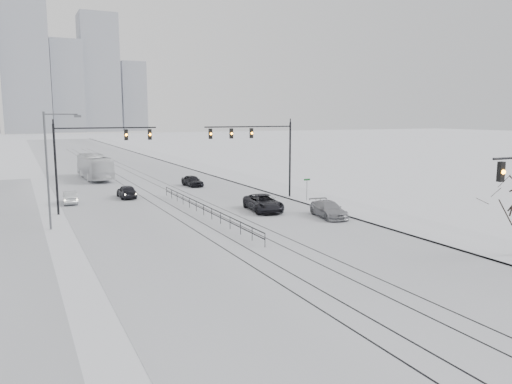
{
  "coord_description": "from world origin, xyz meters",
  "views": [
    {
      "loc": [
        -14.52,
        -10.81,
        8.68
      ],
      "look_at": [
        1.0,
        21.46,
        3.2
      ],
      "focal_mm": 35.0,
      "sensor_mm": 36.0,
      "label": 1
    }
  ],
  "objects_px": {
    "sedan_sb_inner": "(127,192)",
    "sedan_nb_far": "(192,181)",
    "sedan_nb_front": "(263,203)",
    "box_truck": "(95,167)",
    "sedan_sb_outer": "(70,197)",
    "sedan_nb_right": "(329,210)"
  },
  "relations": [
    {
      "from": "sedan_sb_inner",
      "to": "sedan_nb_far",
      "type": "xyz_separation_m",
      "value": [
        9.15,
        5.51,
        -0.02
      ]
    },
    {
      "from": "sedan_sb_inner",
      "to": "sedan_nb_front",
      "type": "bearing_deg",
      "value": 128.03
    },
    {
      "from": "sedan_nb_front",
      "to": "sedan_nb_far",
      "type": "height_order",
      "value": "sedan_nb_front"
    },
    {
      "from": "sedan_nb_front",
      "to": "box_truck",
      "type": "relative_size",
      "value": 0.45
    },
    {
      "from": "sedan_sb_outer",
      "to": "sedan_nb_front",
      "type": "distance_m",
      "value": 19.65
    },
    {
      "from": "sedan_sb_outer",
      "to": "box_truck",
      "type": "bearing_deg",
      "value": -101.61
    },
    {
      "from": "sedan_nb_far",
      "to": "sedan_sb_inner",
      "type": "bearing_deg",
      "value": -155.22
    },
    {
      "from": "sedan_nb_front",
      "to": "sedan_nb_right",
      "type": "xyz_separation_m",
      "value": [
        3.76,
        -5.03,
        -0.07
      ]
    },
    {
      "from": "sedan_sb_inner",
      "to": "box_truck",
      "type": "bearing_deg",
      "value": -86.91
    },
    {
      "from": "sedan_sb_inner",
      "to": "sedan_sb_outer",
      "type": "bearing_deg",
      "value": 10.71
    },
    {
      "from": "sedan_sb_outer",
      "to": "sedan_nb_far",
      "type": "distance_m",
      "value": 16.3
    },
    {
      "from": "sedan_sb_outer",
      "to": "sedan_sb_inner",
      "type": "bearing_deg",
      "value": -166.91
    },
    {
      "from": "sedan_sb_inner",
      "to": "box_truck",
      "type": "relative_size",
      "value": 0.34
    },
    {
      "from": "sedan_nb_right",
      "to": "sedan_nb_far",
      "type": "height_order",
      "value": "sedan_nb_right"
    },
    {
      "from": "sedan_sb_inner",
      "to": "sedan_sb_outer",
      "type": "distance_m",
      "value": 5.87
    },
    {
      "from": "sedan_nb_front",
      "to": "box_truck",
      "type": "xyz_separation_m",
      "value": [
        -10.55,
        31.09,
        0.92
      ]
    },
    {
      "from": "sedan_nb_right",
      "to": "sedan_nb_far",
      "type": "distance_m",
      "value": 23.89
    },
    {
      "from": "sedan_sb_outer",
      "to": "sedan_nb_front",
      "type": "bearing_deg",
      "value": 145.82
    },
    {
      "from": "sedan_sb_outer",
      "to": "sedan_nb_far",
      "type": "bearing_deg",
      "value": -153.24
    },
    {
      "from": "sedan_sb_inner",
      "to": "box_truck",
      "type": "xyz_separation_m",
      "value": [
        -0.72,
        18.16,
        0.98
      ]
    },
    {
      "from": "sedan_sb_outer",
      "to": "sedan_nb_front",
      "type": "height_order",
      "value": "sedan_nb_front"
    },
    {
      "from": "sedan_sb_inner",
      "to": "sedan_nb_right",
      "type": "bearing_deg",
      "value": 127.9
    }
  ]
}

